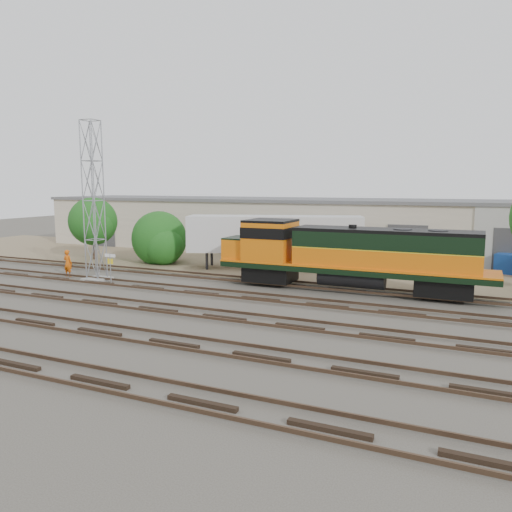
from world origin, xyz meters
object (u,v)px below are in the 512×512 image
at_px(signal_tower, 94,204).
at_px(worker, 68,263).
at_px(locomotive, 347,254).
at_px(semi_trailer, 279,236).

xyz_separation_m(signal_tower, worker, (-3.04, 0.38, -4.35)).
bearing_deg(signal_tower, worker, 172.93).
distance_m(locomotive, semi_trailer, 9.41).
bearing_deg(worker, semi_trailer, -144.44).
height_order(locomotive, semi_trailer, locomotive).
bearing_deg(locomotive, semi_trailer, 138.78).
distance_m(worker, semi_trailer, 16.05).
bearing_deg(semi_trailer, signal_tower, -153.50).
relative_size(signal_tower, worker, 5.58).
height_order(signal_tower, semi_trailer, signal_tower).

